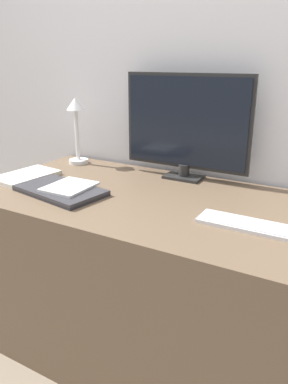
{
  "coord_description": "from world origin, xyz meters",
  "views": [
    {
      "loc": [
        0.58,
        -1.0,
        1.19
      ],
      "look_at": [
        -0.02,
        0.06,
        0.76
      ],
      "focal_mm": 35.0,
      "sensor_mm": 36.0,
      "label": 1
    }
  ],
  "objects_px": {
    "ereader": "(69,186)",
    "desk_lamp": "(76,123)",
    "monitor": "(186,125)",
    "notebook": "(26,176)",
    "keyboard": "(248,225)",
    "laptop": "(61,190)"
  },
  "relations": [
    {
      "from": "ereader",
      "to": "desk_lamp",
      "type": "height_order",
      "value": "desk_lamp"
    },
    {
      "from": "notebook",
      "to": "ereader",
      "type": "bearing_deg",
      "value": -10.67
    },
    {
      "from": "keyboard",
      "to": "ereader",
      "type": "distance_m",
      "value": 0.69
    },
    {
      "from": "ereader",
      "to": "desk_lamp",
      "type": "bearing_deg",
      "value": 124.49
    },
    {
      "from": "monitor",
      "to": "keyboard",
      "type": "relative_size",
      "value": 1.77
    },
    {
      "from": "keyboard",
      "to": "desk_lamp",
      "type": "height_order",
      "value": "desk_lamp"
    },
    {
      "from": "monitor",
      "to": "desk_lamp",
      "type": "xyz_separation_m",
      "value": [
        -0.56,
        -0.03,
        -0.03
      ]
    },
    {
      "from": "keyboard",
      "to": "desk_lamp",
      "type": "relative_size",
      "value": 0.98
    },
    {
      "from": "notebook",
      "to": "laptop",
      "type": "bearing_deg",
      "value": -15.8
    },
    {
      "from": "desk_lamp",
      "to": "keyboard",
      "type": "bearing_deg",
      "value": -19.73
    },
    {
      "from": "keyboard",
      "to": "ereader",
      "type": "height_order",
      "value": "ereader"
    },
    {
      "from": "desk_lamp",
      "to": "ereader",
      "type": "bearing_deg",
      "value": -55.51
    },
    {
      "from": "notebook",
      "to": "monitor",
      "type": "bearing_deg",
      "value": 29.78
    },
    {
      "from": "keyboard",
      "to": "notebook",
      "type": "relative_size",
      "value": 1.12
    },
    {
      "from": "ereader",
      "to": "desk_lamp",
      "type": "xyz_separation_m",
      "value": [
        -0.25,
        0.37,
        0.17
      ]
    },
    {
      "from": "monitor",
      "to": "desk_lamp",
      "type": "height_order",
      "value": "monitor"
    },
    {
      "from": "keyboard",
      "to": "notebook",
      "type": "xyz_separation_m",
      "value": [
        -0.99,
        0.03,
        0.0
      ]
    },
    {
      "from": "ereader",
      "to": "notebook",
      "type": "xyz_separation_m",
      "value": [
        -0.29,
        0.06,
        -0.02
      ]
    },
    {
      "from": "keyboard",
      "to": "ereader",
      "type": "bearing_deg",
      "value": -177.61
    },
    {
      "from": "desk_lamp",
      "to": "notebook",
      "type": "relative_size",
      "value": 1.14
    },
    {
      "from": "keyboard",
      "to": "notebook",
      "type": "height_order",
      "value": "notebook"
    },
    {
      "from": "ereader",
      "to": "desk_lamp",
      "type": "relative_size",
      "value": 0.59
    }
  ]
}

